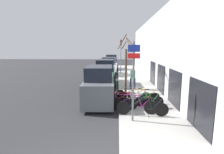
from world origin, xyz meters
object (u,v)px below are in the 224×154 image
Objects in this scene: parked_car_3 at (112,63)px; street_tree at (126,66)px; bicycle_0 at (142,108)px; parked_car_0 at (100,86)px; parked_car_1 at (105,74)px; bicycle_1 at (132,105)px; traffic_light at (121,52)px; bicycle_4 at (140,97)px; signpost at (133,78)px; bicycle_2 at (145,102)px; bicycle_3 at (127,100)px; pedestrian_near at (133,76)px; parked_car_2 at (109,67)px; bicycle_5 at (133,96)px.

street_tree is (1.59, -15.11, 1.10)m from parked_car_3.
bicycle_0 is 0.55× the size of parked_car_0.
street_tree is at bearing -63.37° from parked_car_1.
traffic_light reaches higher than bicycle_1.
bicycle_4 is at bearing 1.41° from bicycle_0.
traffic_light reaches higher than bicycle_4.
bicycle_2 is at bearing 62.71° from signpost.
signpost is 0.81× the size of traffic_light.
street_tree reaches higher than bicycle_3.
traffic_light is at bearing 18.92° from bicycle_1.
bicycle_1 is 0.56× the size of traffic_light.
street_tree is 0.96× the size of traffic_light.
street_tree is (0.06, 3.04, 1.70)m from bicycle_3.
bicycle_3 is at bearing -76.11° from parked_car_1.
bicycle_0 is at bearing 146.16° from bicycle_2.
pedestrian_near is at bearing -12.13° from bicycle_2.
parked_car_2 is (0.05, 11.24, -0.02)m from parked_car_0.
bicycle_3 is 0.96× the size of bicycle_5.
parked_car_1 is (-2.39, 7.88, 0.54)m from bicycle_0.
bicycle_0 reaches higher than bicycle_5.
bicycle_5 is 6.03m from parked_car_1.
bicycle_1 is 15.06m from traffic_light.
traffic_light is at bearing -89.13° from pedestrian_near.
parked_car_3 reaches higher than pedestrian_near.
bicycle_4 is at bearing -17.69° from parked_car_0.
signpost is 1.64× the size of bicycle_5.
parked_car_0 is 11.24m from parked_car_2.
traffic_light is (-0.83, 15.29, 2.48)m from bicycle_0.
parked_car_1 is at bearing -101.87° from traffic_light.
bicycle_1 is at bearing -87.76° from street_tree.
pedestrian_near is 1.73m from street_tree.
pedestrian_near is (-0.32, 4.80, 0.66)m from bicycle_2.
bicycle_3 is 0.46× the size of parked_car_1.
traffic_light reaches higher than pedestrian_near.
parked_car_1 is 2.52× the size of pedestrian_near.
bicycle_2 is 0.92m from bicycle_4.
bicycle_4 is (0.12, 1.88, -0.01)m from bicycle_0.
street_tree is at bearing -75.75° from parked_car_2.
parked_car_3 is 15.24m from street_tree.
traffic_light is (1.55, 12.71, 1.95)m from parked_car_0.
bicycle_2 is 7.44m from parked_car_1.
bicycle_5 reaches higher than bicycle_4.
parked_car_3 reaches higher than bicycle_2.
street_tree is (1.77, -3.37, 1.11)m from parked_car_1.
parked_car_2 is (-2.09, 11.54, 0.52)m from bicycle_5.
bicycle_0 reaches higher than bicycle_2.
signpost is 14.63m from parked_car_2.
bicycle_2 is 3.19m from parked_car_0.
parked_car_2 is at bearing 25.47° from bicycle_1.
signpost is 5.17m from street_tree.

